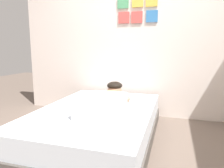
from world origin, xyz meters
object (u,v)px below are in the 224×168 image
bed (97,124)px  person_lying (106,101)px  pillow (111,95)px  cell_phone (120,108)px  coffee_cup (126,98)px

bed → person_lying: bearing=2.3°
bed → person_lying: 0.32m
bed → pillow: bearing=88.5°
person_lying → cell_phone: person_lying is taller
bed → pillow: 0.59m
cell_phone → pillow: bearing=118.9°
bed → pillow: size_ratio=3.79×
bed → person_lying: size_ratio=2.14×
person_lying → cell_phone: 0.20m
pillow → cell_phone: pillow is taller
bed → coffee_cup: (0.25, 0.46, 0.23)m
bed → pillow: pillow is taller
pillow → cell_phone: size_ratio=3.71×
bed → coffee_cup: size_ratio=15.76×
person_lying → coffee_cup: 0.48m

